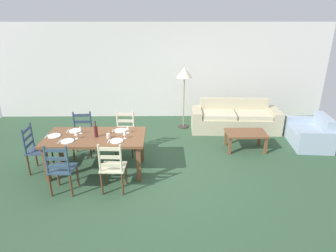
% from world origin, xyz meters
% --- Properties ---
extents(ground_plane, '(9.60, 9.60, 0.02)m').
position_xyz_m(ground_plane, '(0.00, 0.00, -0.01)').
color(ground_plane, '#2E4C33').
extents(wall_far, '(9.60, 0.16, 2.70)m').
position_xyz_m(wall_far, '(0.00, 3.30, 1.35)').
color(wall_far, silver).
rests_on(wall_far, ground_plane).
extents(dining_table, '(1.90, 0.96, 0.75)m').
position_xyz_m(dining_table, '(-1.23, -0.02, 0.66)').
color(dining_table, brown).
rests_on(dining_table, ground_plane).
extents(dining_chair_near_left, '(0.44, 0.42, 0.96)m').
position_xyz_m(dining_chair_near_left, '(-1.66, -0.78, 0.48)').
color(dining_chair_near_left, '#2F4559').
rests_on(dining_chair_near_left, ground_plane).
extents(dining_chair_near_right, '(0.44, 0.42, 0.96)m').
position_xyz_m(dining_chair_near_right, '(-0.79, -0.74, 0.48)').
color(dining_chair_near_right, beige).
rests_on(dining_chair_near_right, ground_plane).
extents(dining_chair_far_left, '(0.45, 0.43, 0.96)m').
position_xyz_m(dining_chair_far_left, '(-1.68, 0.70, 0.48)').
color(dining_chair_far_left, '#2F3F55').
rests_on(dining_chair_far_left, ground_plane).
extents(dining_chair_far_right, '(0.44, 0.42, 0.96)m').
position_xyz_m(dining_chair_far_right, '(-0.76, 0.74, 0.48)').
color(dining_chair_far_right, beige).
rests_on(dining_chair_far_right, ground_plane).
extents(dining_chair_head_west, '(0.40, 0.42, 0.96)m').
position_xyz_m(dining_chair_head_west, '(-2.40, -0.00, 0.48)').
color(dining_chair_head_west, '#2F415A').
rests_on(dining_chair_head_west, ground_plane).
extents(dinner_plate_near_left, '(0.24, 0.24, 0.02)m').
position_xyz_m(dinner_plate_near_left, '(-1.68, -0.27, 0.76)').
color(dinner_plate_near_left, white).
rests_on(dinner_plate_near_left, dining_table).
extents(fork_near_left, '(0.03, 0.17, 0.01)m').
position_xyz_m(fork_near_left, '(-1.83, -0.27, 0.75)').
color(fork_near_left, silver).
rests_on(fork_near_left, dining_table).
extents(dinner_plate_near_right, '(0.24, 0.24, 0.02)m').
position_xyz_m(dinner_plate_near_right, '(-0.78, -0.27, 0.76)').
color(dinner_plate_near_right, white).
rests_on(dinner_plate_near_right, dining_table).
extents(fork_near_right, '(0.02, 0.17, 0.01)m').
position_xyz_m(fork_near_right, '(-0.93, -0.27, 0.75)').
color(fork_near_right, silver).
rests_on(fork_near_right, dining_table).
extents(dinner_plate_far_left, '(0.24, 0.24, 0.02)m').
position_xyz_m(dinner_plate_far_left, '(-1.68, 0.23, 0.76)').
color(dinner_plate_far_left, white).
rests_on(dinner_plate_far_left, dining_table).
extents(fork_far_left, '(0.03, 0.17, 0.01)m').
position_xyz_m(fork_far_left, '(-1.83, 0.23, 0.75)').
color(fork_far_left, silver).
rests_on(fork_far_left, dining_table).
extents(dinner_plate_far_right, '(0.24, 0.24, 0.02)m').
position_xyz_m(dinner_plate_far_right, '(-0.78, 0.23, 0.76)').
color(dinner_plate_far_right, white).
rests_on(dinner_plate_far_right, dining_table).
extents(fork_far_right, '(0.03, 0.17, 0.01)m').
position_xyz_m(fork_far_right, '(-0.93, 0.23, 0.75)').
color(fork_far_right, silver).
rests_on(fork_far_right, dining_table).
extents(dinner_plate_head_west, '(0.24, 0.24, 0.02)m').
position_xyz_m(dinner_plate_head_west, '(-2.01, -0.02, 0.76)').
color(dinner_plate_head_west, white).
rests_on(dinner_plate_head_west, dining_table).
extents(fork_head_west, '(0.02, 0.17, 0.01)m').
position_xyz_m(fork_head_west, '(-2.16, -0.02, 0.75)').
color(fork_head_west, silver).
rests_on(fork_head_west, dining_table).
extents(wine_bottle, '(0.07, 0.07, 0.32)m').
position_xyz_m(wine_bottle, '(-1.19, -0.05, 0.87)').
color(wine_bottle, '#471919').
rests_on(wine_bottle, dining_table).
extents(wine_glass_near_left, '(0.06, 0.06, 0.16)m').
position_xyz_m(wine_glass_near_left, '(-1.55, -0.14, 0.86)').
color(wine_glass_near_left, white).
rests_on(wine_glass_near_left, dining_table).
extents(wine_glass_near_right, '(0.06, 0.06, 0.16)m').
position_xyz_m(wine_glass_near_right, '(-0.65, -0.14, 0.86)').
color(wine_glass_near_right, white).
rests_on(wine_glass_near_right, dining_table).
extents(wine_glass_far_left, '(0.06, 0.06, 0.16)m').
position_xyz_m(wine_glass_far_left, '(-1.53, 0.10, 0.86)').
color(wine_glass_far_left, white).
rests_on(wine_glass_far_left, dining_table).
extents(wine_glass_far_right, '(0.06, 0.06, 0.16)m').
position_xyz_m(wine_glass_far_right, '(-0.62, 0.13, 0.86)').
color(wine_glass_far_right, white).
rests_on(wine_glass_far_right, dining_table).
extents(coffee_cup_primary, '(0.07, 0.07, 0.09)m').
position_xyz_m(coffee_cup_primary, '(-0.95, -0.12, 0.80)').
color(coffee_cup_primary, beige).
rests_on(coffee_cup_primary, dining_table).
extents(couch, '(2.31, 0.89, 0.80)m').
position_xyz_m(couch, '(1.97, 2.12, 0.29)').
color(couch, '#B4AB8B').
rests_on(couch, ground_plane).
extents(coffee_table, '(0.90, 0.56, 0.42)m').
position_xyz_m(coffee_table, '(1.95, 0.91, 0.36)').
color(coffee_table, brown).
rests_on(coffee_table, ground_plane).
extents(armchair_upholstered, '(0.90, 1.23, 0.72)m').
position_xyz_m(armchair_upholstered, '(3.59, 1.15, 0.25)').
color(armchair_upholstered, '#93A5B6').
rests_on(armchair_upholstered, ground_plane).
extents(standing_lamp, '(0.40, 0.40, 1.64)m').
position_xyz_m(standing_lamp, '(0.62, 2.31, 1.41)').
color(standing_lamp, '#332D28').
rests_on(standing_lamp, ground_plane).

